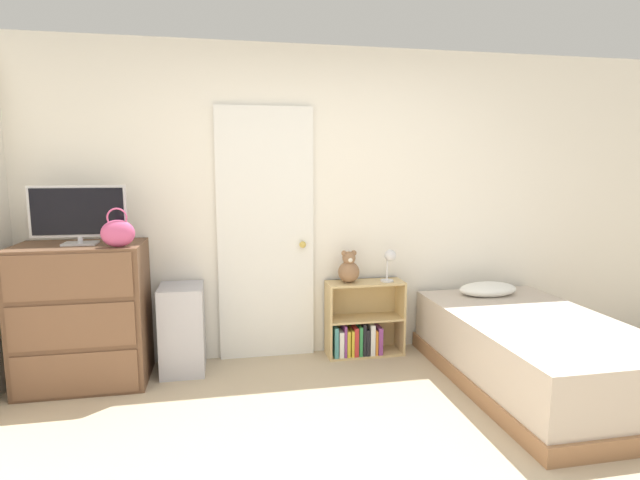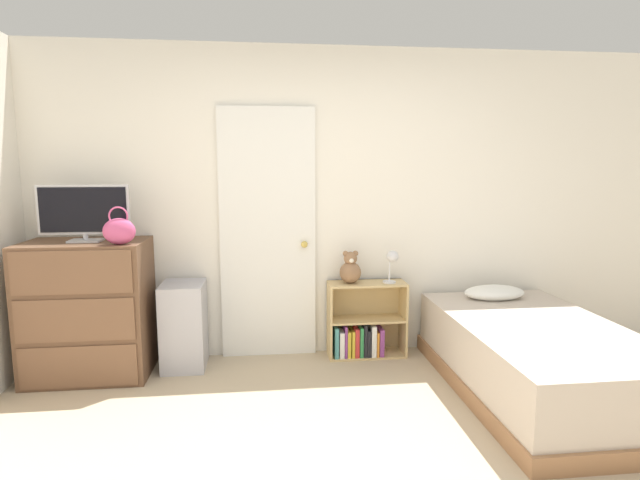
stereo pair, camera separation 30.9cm
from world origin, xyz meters
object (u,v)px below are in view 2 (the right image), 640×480
tv (84,212)px  bookshelf (363,329)px  handbag (119,231)px  teddy_bear (350,269)px  dresser (89,309)px  storage_bin (184,325)px  bed (536,358)px  desk_lamp (392,260)px

tv → bookshelf: size_ratio=1.00×
handbag → teddy_bear: bearing=11.0°
dresser → storage_bin: size_ratio=1.52×
dresser → teddy_bear: size_ratio=3.83×
dresser → storage_bin: dresser is taller
bookshelf → bed: 1.35m
storage_bin → bookshelf: bearing=2.8°
bookshelf → dresser: bearing=-175.8°
handbag → bookshelf: handbag is taller
tv → bed: bearing=-11.6°
tv → teddy_bear: 2.08m
storage_bin → teddy_bear: size_ratio=2.51×
dresser → handbag: (0.31, -0.18, 0.62)m
storage_bin → desk_lamp: size_ratio=2.50×
bookshelf → teddy_bear: size_ratio=2.39×
dresser → storage_bin: bearing=7.1°
storage_bin → bed: bearing=-16.4°
tv → handbag: 0.36m
desk_lamp → bed: 1.29m
handbag → tv: bearing=149.2°
handbag → bookshelf: 2.07m
handbag → storage_bin: 0.92m
dresser → tv: 0.74m
teddy_bear → bed: (1.19, -0.82, -0.49)m
bookshelf → bed: size_ratio=0.34×
bookshelf → teddy_bear: bearing=-180.0°
tv → teddy_bear: (2.01, 0.16, -0.51)m
tv → storage_bin: (0.67, 0.09, -0.92)m
bookshelf → storage_bin: bearing=-177.2°
dresser → tv: bearing=-21.0°
handbag → teddy_bear: size_ratio=1.00×
handbag → storage_bin: handbag is taller
handbag → bed: (2.91, -0.48, -0.88)m
dresser → desk_lamp: (2.37, 0.12, 0.30)m
teddy_bear → bookshelf: bearing=0.0°
storage_bin → desk_lamp: desk_lamp is taller
dresser → bookshelf: size_ratio=1.60×
storage_bin → bed: 2.64m
dresser → tv: (0.02, -0.01, 0.74)m
bed → tv: bearing=168.4°
handbag → bed: bearing=-9.4°
tv → handbag: tv is taller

